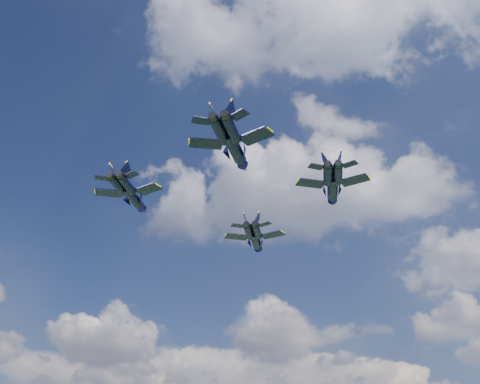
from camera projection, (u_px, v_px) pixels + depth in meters
name	position (u px, v px, depth m)	size (l,w,h in m)	color
jet_lead	(256.00, 240.00, 104.19)	(11.71, 15.26, 3.62)	black
jet_left	(134.00, 197.00, 92.49)	(11.97, 15.40, 3.68)	black
jet_right	(333.00, 189.00, 86.85)	(11.75, 15.31, 3.63)	black
jet_slot	(235.00, 149.00, 75.40)	(12.25, 15.52, 3.75)	black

